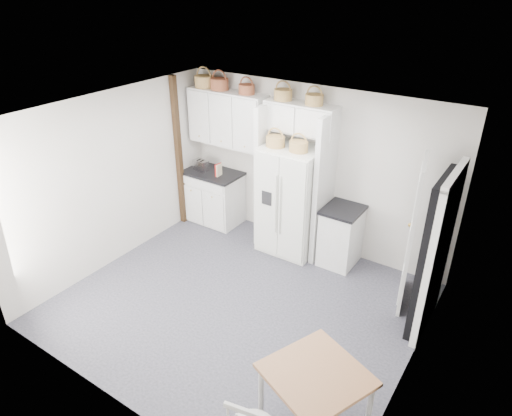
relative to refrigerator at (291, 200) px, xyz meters
The scene contains 28 objects.
floor 1.85m from the refrigerator, 84.72° to the right, with size 4.50×4.50×0.00m, color #292931.
ceiling 2.38m from the refrigerator, 84.72° to the right, with size 4.50×4.50×0.00m, color white.
wall_back 0.59m from the refrigerator, 68.25° to the left, with size 4.50×4.50×0.00m, color beige.
wall_left 2.69m from the refrigerator, 142.28° to the right, with size 4.00×4.00×0.00m, color beige.
wall_right 2.93m from the refrigerator, 34.08° to the right, with size 4.00×4.00×0.00m, color beige.
refrigerator is the anchor object (origin of this frame).
base_cab_left 1.67m from the refrigerator, behind, with size 0.98×0.62×0.91m, color silver.
base_cab_right 0.95m from the refrigerator, ahead, with size 0.51×0.61×0.90m, color silver.
dining_table 3.34m from the refrigerator, 55.97° to the right, with size 0.86×0.86×0.71m, color brown.
counter_left 1.61m from the refrigerator, behind, with size 1.02×0.66×0.04m, color black.
counter_right 0.85m from the refrigerator, ahead, with size 0.55×0.65×0.04m, color black.
toaster 1.83m from the refrigerator, behind, with size 0.27×0.15×0.18m, color silver.
cookbook_red 1.43m from the refrigerator, behind, with size 0.03×0.14×0.22m, color #A21713.
cookbook_cream 1.42m from the refrigerator, behind, with size 0.03×0.14×0.21m, color beige.
basket_upper_a 2.41m from the refrigerator, behind, with size 0.33×0.33×0.19m, color #9B6B41.
basket_upper_b 2.18m from the refrigerator, behind, with size 0.30×0.30×0.18m, color maroon.
basket_upper_c 1.85m from the refrigerator, 168.00° to the left, with size 0.26×0.26×0.15m, color maroon.
basket_bridge_a 1.61m from the refrigerator, 146.95° to the left, with size 0.28×0.28×0.16m, color #9B6B41.
basket_bridge_b 1.59m from the refrigerator, 46.41° to the left, with size 0.27×0.27×0.15m, color #9B6B41.
basket_fridge_a 0.98m from the refrigerator, 157.91° to the right, with size 0.29×0.29×0.15m, color #9B6B41.
basket_fridge_b 0.96m from the refrigerator, 34.64° to the right, with size 0.28×0.28×0.15m, color #9B6B41.
upper_cabinet 1.71m from the refrigerator, behind, with size 1.40×0.34×0.90m, color silver.
bridge_cabinet 1.28m from the refrigerator, 90.00° to the left, with size 1.12×0.34×0.45m, color silver.
fridge_panel_left 0.59m from the refrigerator, behind, with size 0.08×0.60×2.30m, color silver.
fridge_panel_right 0.59m from the refrigerator, ahead, with size 0.08×0.60×2.30m, color silver.
trim_post 2.11m from the refrigerator, behind, with size 0.09×0.09×2.60m, color #35230F.
doorway_void 2.40m from the refrigerator, 15.12° to the right, with size 0.18×0.85×2.05m, color black.
door_slab 1.98m from the refrigerator, ahead, with size 0.80×0.04×2.05m, color white.
Camera 1 is at (2.93, -3.97, 4.03)m, focal length 32.00 mm.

